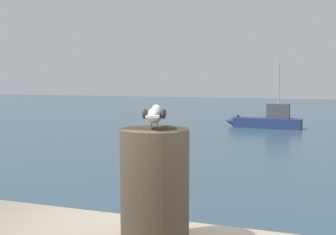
% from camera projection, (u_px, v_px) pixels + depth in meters
% --- Properties ---
extents(mooring_post, '(0.44, 0.44, 0.76)m').
position_uv_depth(mooring_post, '(155.00, 188.00, 2.71)').
color(mooring_post, '#382D23').
rests_on(mooring_post, harbor_quay).
extents(seagull, '(0.19, 0.39, 0.14)m').
position_uv_depth(seagull, '(155.00, 114.00, 2.68)').
color(seagull, tan).
rests_on(seagull, mooring_post).
extents(boat_navy, '(4.45, 1.20, 3.88)m').
position_uv_depth(boat_navy, '(263.00, 120.00, 24.56)').
color(boat_navy, navy).
rests_on(boat_navy, ground_plane).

